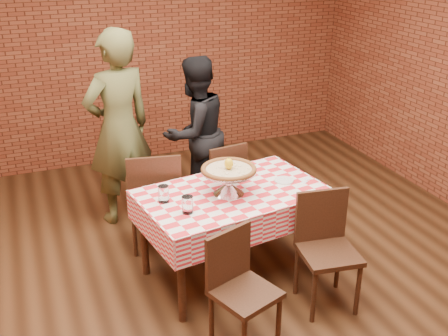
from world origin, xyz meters
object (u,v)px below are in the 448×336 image
Objects in this scene: water_glass_right at (164,194)px; water_glass_left at (187,205)px; pizza_stand at (229,182)px; chair_far_left at (154,197)px; chair_near_right at (329,254)px; condiment_caddy at (216,171)px; pizza at (229,170)px; diner_olive at (119,128)px; chair_far_right at (220,182)px; table at (232,233)px; chair_near_left at (245,296)px; diner_black at (195,133)px.

water_glass_left is at bearing -63.99° from water_glass_right.
pizza_stand is 0.47× the size of chair_far_left.
condiment_caddy is at bearing 128.63° from chair_near_right.
diner_olive is (-0.59, 1.31, -0.02)m from pizza.
water_glass_right is 0.76m from chair_far_left.
chair_far_right is (0.26, 0.86, -0.42)m from pizza_stand.
table is at bearing 25.93° from pizza_stand.
table is 0.48m from pizza_stand.
pizza is 1.02m from chair_near_left.
chair_far_left reaches higher than chair_far_right.
table is 1.52× the size of chair_far_left.
diner_black is at bearing -89.94° from chair_far_right.
diner_black is (0.59, 1.55, -0.05)m from water_glass_left.
pizza_stand is at bearing 131.79° from chair_far_left.
diner_olive reaches higher than diner_black.
diner_olive is at bearing 115.77° from table.
chair_near_right is at bearing -4.46° from chair_near_left.
chair_near_left is (0.17, -0.66, -0.39)m from water_glass_left.
pizza_stand is at bearing -5.48° from water_glass_right.
water_glass_left is 1.29m from chair_far_right.
diner_olive is (-0.59, 1.31, 0.08)m from pizza_stand.
diner_black reaches higher than condiment_caddy.
pizza is at bearing -5.48° from water_glass_right.
water_glass_right is (-0.11, 0.23, 0.00)m from water_glass_left.
chair_near_right reaches higher than table.
pizza is 0.46m from water_glass_left.
chair_near_left is 0.46× the size of diner_olive.
chair_near_right is (0.94, -0.45, -0.38)m from water_glass_left.
chair_near_right reaches higher than chair_far_right.
table is at bearing 53.19° from chair_near_left.
pizza is 0.96m from chair_far_left.
water_glass_left is (-0.40, -0.18, -0.03)m from pizza_stand.
chair_far_right is (0.22, 0.84, 0.06)m from table.
chair_far_right is 0.62m from diner_black.
water_glass_left is 0.14× the size of chair_far_left.
water_glass_left is at bearing 79.30° from diner_olive.
water_glass_left is 0.92× the size of condiment_caddy.
chair_far_right reaches higher than chair_near_left.
water_glass_right is 1.02m from chair_near_left.
pizza_stand is 0.51× the size of chair_near_left.
diner_black is (0.19, 1.36, -0.18)m from pizza.
diner_olive reaches higher than water_glass_left.
pizza_stand is 0.93m from chair_near_right.
water_glass_left is 0.26m from water_glass_right.
diner_black is (0.19, 1.36, -0.08)m from pizza_stand.
condiment_caddy is at bearing 98.23° from table.
condiment_caddy reaches higher than water_glass_left.
chair_far_right is at bearing 54.36° from chair_near_left.
chair_near_left is at bearing -106.87° from table.
chair_near_left is 0.97× the size of chair_near_right.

